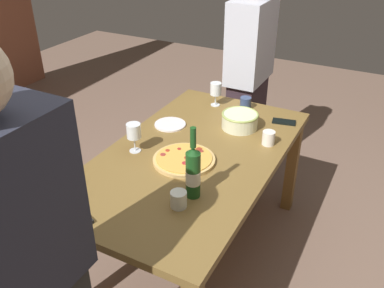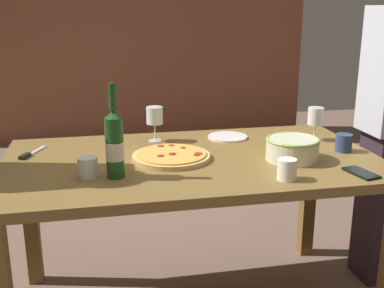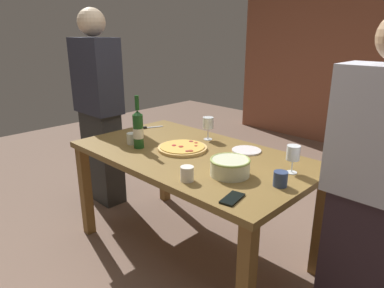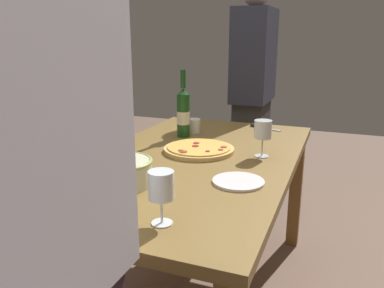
{
  "view_description": "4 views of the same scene",
  "coord_description": "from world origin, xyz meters",
  "px_view_note": "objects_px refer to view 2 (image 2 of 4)",
  "views": [
    {
      "loc": [
        -1.73,
        -0.91,
        1.94
      ],
      "look_at": [
        0.0,
        0.0,
        0.81
      ],
      "focal_mm": 38.93,
      "sensor_mm": 36.0,
      "label": 1
    },
    {
      "loc": [
        -0.39,
        -1.92,
        1.38
      ],
      "look_at": [
        0.0,
        0.0,
        0.81
      ],
      "focal_mm": 44.67,
      "sensor_mm": 36.0,
      "label": 2
    },
    {
      "loc": [
        1.5,
        -1.53,
        1.52
      ],
      "look_at": [
        0.0,
        0.0,
        0.81
      ],
      "focal_mm": 32.38,
      "sensor_mm": 36.0,
      "label": 3
    },
    {
      "loc": [
        1.56,
        0.61,
        1.28
      ],
      "look_at": [
        0.0,
        0.0,
        0.81
      ],
      "focal_mm": 36.29,
      "sensor_mm": 36.0,
      "label": 4
    }
  ],
  "objects_px": {
    "cup_amber": "(344,143)",
    "pizza_knife": "(30,154)",
    "cell_phone": "(361,173)",
    "wine_bottle": "(114,143)",
    "side_plate": "(228,137)",
    "pizza": "(171,156)",
    "serving_bowl": "(292,148)",
    "wine_glass_near_pizza": "(155,117)",
    "cup_spare": "(287,169)",
    "cup_ceramic": "(88,167)",
    "wine_glass_by_bottle": "(315,118)",
    "dining_table": "(192,178)"
  },
  "relations": [
    {
      "from": "cup_amber",
      "to": "pizza_knife",
      "type": "height_order",
      "value": "cup_amber"
    },
    {
      "from": "cell_phone",
      "to": "cup_amber",
      "type": "bearing_deg",
      "value": 62.78
    },
    {
      "from": "wine_bottle",
      "to": "side_plate",
      "type": "height_order",
      "value": "wine_bottle"
    },
    {
      "from": "pizza",
      "to": "cell_phone",
      "type": "height_order",
      "value": "pizza"
    },
    {
      "from": "side_plate",
      "to": "cup_amber",
      "type": "bearing_deg",
      "value": -35.93
    },
    {
      "from": "serving_bowl",
      "to": "cell_phone",
      "type": "distance_m",
      "value": 0.3
    },
    {
      "from": "pizza_knife",
      "to": "wine_glass_near_pizza",
      "type": "bearing_deg",
      "value": 11.7
    },
    {
      "from": "wine_glass_near_pizza",
      "to": "pizza_knife",
      "type": "relative_size",
      "value": 0.86
    },
    {
      "from": "wine_bottle",
      "to": "pizza_knife",
      "type": "distance_m",
      "value": 0.52
    },
    {
      "from": "cup_spare",
      "to": "side_plate",
      "type": "relative_size",
      "value": 0.42
    },
    {
      "from": "pizza",
      "to": "serving_bowl",
      "type": "bearing_deg",
      "value": -12.47
    },
    {
      "from": "serving_bowl",
      "to": "cup_ceramic",
      "type": "distance_m",
      "value": 0.84
    },
    {
      "from": "cup_amber",
      "to": "cup_ceramic",
      "type": "height_order",
      "value": "same"
    },
    {
      "from": "wine_glass_near_pizza",
      "to": "serving_bowl",
      "type": "bearing_deg",
      "value": -37.53
    },
    {
      "from": "pizza",
      "to": "cell_phone",
      "type": "bearing_deg",
      "value": -25.68
    },
    {
      "from": "cup_spare",
      "to": "cell_phone",
      "type": "xyz_separation_m",
      "value": [
        0.31,
        -0.0,
        -0.04
      ]
    },
    {
      "from": "serving_bowl",
      "to": "pizza_knife",
      "type": "height_order",
      "value": "serving_bowl"
    },
    {
      "from": "wine_glass_by_bottle",
      "to": "cell_phone",
      "type": "bearing_deg",
      "value": -94.21
    },
    {
      "from": "wine_bottle",
      "to": "cell_phone",
      "type": "relative_size",
      "value": 2.51
    },
    {
      "from": "serving_bowl",
      "to": "side_plate",
      "type": "bearing_deg",
      "value": 113.5
    },
    {
      "from": "pizza",
      "to": "pizza_knife",
      "type": "xyz_separation_m",
      "value": [
        -0.6,
        0.18,
        -0.01
      ]
    },
    {
      "from": "serving_bowl",
      "to": "wine_bottle",
      "type": "distance_m",
      "value": 0.75
    },
    {
      "from": "pizza",
      "to": "side_plate",
      "type": "xyz_separation_m",
      "value": [
        0.33,
        0.28,
        -0.01
      ]
    },
    {
      "from": "cup_amber",
      "to": "dining_table",
      "type": "bearing_deg",
      "value": 176.23
    },
    {
      "from": "wine_glass_near_pizza",
      "to": "wine_glass_by_bottle",
      "type": "height_order",
      "value": "wine_glass_near_pizza"
    },
    {
      "from": "dining_table",
      "to": "cup_spare",
      "type": "bearing_deg",
      "value": -48.87
    },
    {
      "from": "dining_table",
      "to": "cell_phone",
      "type": "relative_size",
      "value": 11.11
    },
    {
      "from": "wine_glass_by_bottle",
      "to": "side_plate",
      "type": "bearing_deg",
      "value": 162.92
    },
    {
      "from": "pizza",
      "to": "cup_amber",
      "type": "xyz_separation_m",
      "value": [
        0.77,
        -0.04,
        0.03
      ]
    },
    {
      "from": "wine_bottle",
      "to": "cup_ceramic",
      "type": "xyz_separation_m",
      "value": [
        -0.1,
        0.02,
        -0.09
      ]
    },
    {
      "from": "wine_bottle",
      "to": "side_plate",
      "type": "relative_size",
      "value": 1.86
    },
    {
      "from": "wine_bottle",
      "to": "wine_glass_by_bottle",
      "type": "bearing_deg",
      "value": 19.09
    },
    {
      "from": "cup_spare",
      "to": "cell_phone",
      "type": "distance_m",
      "value": 0.31
    },
    {
      "from": "side_plate",
      "to": "pizza_knife",
      "type": "distance_m",
      "value": 0.93
    },
    {
      "from": "pizza",
      "to": "wine_glass_by_bottle",
      "type": "distance_m",
      "value": 0.75
    },
    {
      "from": "cup_spare",
      "to": "pizza_knife",
      "type": "distance_m",
      "value": 1.11
    },
    {
      "from": "wine_bottle",
      "to": "side_plate",
      "type": "bearing_deg",
      "value": 38.85
    },
    {
      "from": "cup_ceramic",
      "to": "pizza_knife",
      "type": "height_order",
      "value": "cup_ceramic"
    },
    {
      "from": "wine_glass_near_pizza",
      "to": "dining_table",
      "type": "bearing_deg",
      "value": -67.31
    },
    {
      "from": "pizza",
      "to": "cup_ceramic",
      "type": "xyz_separation_m",
      "value": [
        -0.35,
        -0.16,
        0.03
      ]
    },
    {
      "from": "cup_ceramic",
      "to": "cup_spare",
      "type": "height_order",
      "value": "cup_spare"
    },
    {
      "from": "cup_amber",
      "to": "serving_bowl",
      "type": "bearing_deg",
      "value": -165.77
    },
    {
      "from": "serving_bowl",
      "to": "wine_glass_by_bottle",
      "type": "distance_m",
      "value": 0.36
    },
    {
      "from": "side_plate",
      "to": "cell_phone",
      "type": "xyz_separation_m",
      "value": [
        0.36,
        -0.62,
        0.0
      ]
    },
    {
      "from": "wine_glass_near_pizza",
      "to": "side_plate",
      "type": "bearing_deg",
      "value": -2.26
    },
    {
      "from": "wine_bottle",
      "to": "wine_glass_by_bottle",
      "type": "height_order",
      "value": "wine_bottle"
    },
    {
      "from": "cup_ceramic",
      "to": "side_plate",
      "type": "bearing_deg",
      "value": 33.14
    },
    {
      "from": "wine_glass_by_bottle",
      "to": "cup_amber",
      "type": "distance_m",
      "value": 0.22
    },
    {
      "from": "wine_glass_near_pizza",
      "to": "cup_spare",
      "type": "distance_m",
      "value": 0.76
    },
    {
      "from": "wine_bottle",
      "to": "pizza_knife",
      "type": "relative_size",
      "value": 1.84
    }
  ]
}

